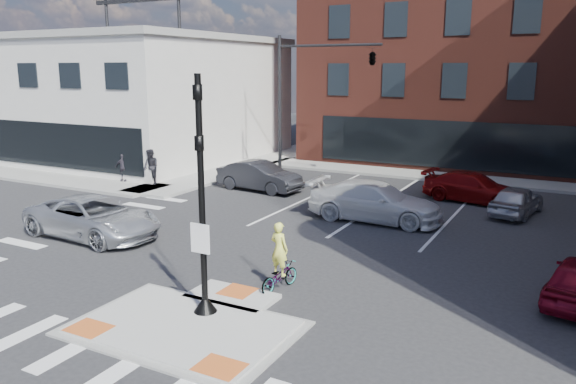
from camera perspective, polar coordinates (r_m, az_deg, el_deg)
The scene contains 17 objects.
ground at distance 14.62m, azimuth -9.31°, elevation -12.86°, with size 120.00×120.00×0.00m, color #28282B.
refuge_island at distance 14.42m, azimuth -9.96°, elevation -13.05°, with size 5.40×4.65×0.13m.
sidewalk_nw at distance 36.33m, azimuth -15.87°, elevation 2.28°, with size 23.50×20.50×0.15m.
sidewalk_n at distance 33.40m, azimuth 18.64°, elevation 1.23°, with size 26.00×3.00×0.15m, color gray.
building_nw at distance 42.85m, azimuth -16.95°, elevation 9.30°, with size 20.40×16.40×14.40m.
building_n at distance 42.75m, azimuth 21.72°, elevation 13.76°, with size 24.40×18.40×15.50m.
building_far_left at distance 63.61m, azimuth 17.31°, elevation 10.85°, with size 10.00×12.00×10.00m, color slate.
signal_pole at distance 14.09m, azimuth -8.68°, elevation -3.58°, with size 0.60×0.60×5.98m.
mast_arm_signal at distance 30.71m, azimuth 5.89°, elevation 12.41°, with size 6.10×2.24×8.00m.
silver_suv at distance 22.22m, azimuth -19.19°, elevation -2.43°, with size 2.54×5.50×1.53m, color silver.
white_pickup at distance 23.53m, azimuth 8.83°, elevation -0.96°, with size 2.26×5.56×1.61m, color white.
bg_car_dark at distance 29.02m, azimuth -2.92°, elevation 1.62°, with size 1.59×4.57×1.51m, color #28282D.
bg_car_silver at distance 26.08m, azimuth 22.21°, elevation -0.79°, with size 1.52×3.79×1.29m, color #BBBCC3.
bg_car_red at distance 27.92m, azimuth 18.34°, elevation 0.42°, with size 1.92×4.73×1.37m, color maroon.
cyclist at distance 16.10m, azimuth -0.89°, elevation -7.66°, with size 0.80×1.62×2.01m.
pedestrian_a at distance 30.58m, azimuth -13.76°, elevation 2.49°, with size 0.92×0.72×1.89m, color black.
pedestrian_b at distance 31.96m, azimuth -16.41°, elevation 2.42°, with size 0.89×0.37×1.52m, color #36313C.
Camera 1 is at (8.16, -10.42, 6.22)m, focal length 35.00 mm.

